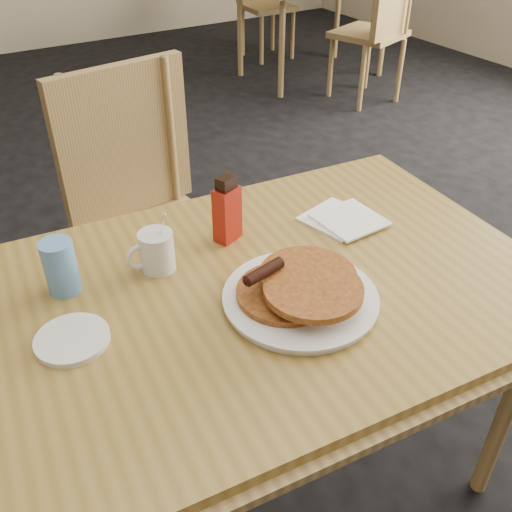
{
  "coord_description": "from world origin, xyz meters",
  "views": [
    {
      "loc": [
        -0.45,
        -0.78,
        1.51
      ],
      "look_at": [
        0.04,
        0.03,
        0.84
      ],
      "focal_mm": 40.0,
      "sensor_mm": 36.0,
      "label": 1
    }
  ],
  "objects_px": {
    "chair_main_far": "(143,200)",
    "chair_neighbor_near": "(380,20)",
    "syrup_bottle": "(227,211)",
    "blue_tumbler": "(60,267)",
    "main_table": "(262,298)",
    "pancake_plate": "(300,293)",
    "coffee_mug": "(156,251)"
  },
  "relations": [
    {
      "from": "syrup_bottle",
      "to": "blue_tumbler",
      "type": "distance_m",
      "value": 0.39
    },
    {
      "from": "main_table",
      "to": "blue_tumbler",
      "type": "height_order",
      "value": "blue_tumbler"
    },
    {
      "from": "syrup_bottle",
      "to": "blue_tumbler",
      "type": "height_order",
      "value": "syrup_bottle"
    },
    {
      "from": "blue_tumbler",
      "to": "chair_neighbor_near",
      "type": "bearing_deg",
      "value": 36.91
    },
    {
      "from": "main_table",
      "to": "chair_neighbor_near",
      "type": "height_order",
      "value": "chair_neighbor_near"
    },
    {
      "from": "main_table",
      "to": "pancake_plate",
      "type": "distance_m",
      "value": 0.12
    },
    {
      "from": "chair_main_far",
      "to": "chair_neighbor_near",
      "type": "distance_m",
      "value": 2.78
    },
    {
      "from": "chair_main_far",
      "to": "blue_tumbler",
      "type": "bearing_deg",
      "value": -133.54
    },
    {
      "from": "main_table",
      "to": "chair_neighbor_near",
      "type": "relative_size",
      "value": 1.4
    },
    {
      "from": "main_table",
      "to": "syrup_bottle",
      "type": "bearing_deg",
      "value": 83.28
    },
    {
      "from": "syrup_bottle",
      "to": "blue_tumbler",
      "type": "bearing_deg",
      "value": 157.39
    },
    {
      "from": "coffee_mug",
      "to": "syrup_bottle",
      "type": "bearing_deg",
      "value": 8.87
    },
    {
      "from": "coffee_mug",
      "to": "blue_tumbler",
      "type": "xyz_separation_m",
      "value": [
        -0.2,
        0.03,
        0.01
      ]
    },
    {
      "from": "main_table",
      "to": "chair_main_far",
      "type": "relative_size",
      "value": 1.35
    },
    {
      "from": "chair_neighbor_near",
      "to": "pancake_plate",
      "type": "relative_size",
      "value": 3.0
    },
    {
      "from": "coffee_mug",
      "to": "main_table",
      "type": "bearing_deg",
      "value": -42.8
    },
    {
      "from": "chair_main_far",
      "to": "syrup_bottle",
      "type": "height_order",
      "value": "chair_main_far"
    },
    {
      "from": "chair_neighbor_near",
      "to": "pancake_plate",
      "type": "distance_m",
      "value": 3.28
    },
    {
      "from": "chair_neighbor_near",
      "to": "pancake_plate",
      "type": "xyz_separation_m",
      "value": [
        -2.31,
        -2.33,
        0.2
      ]
    },
    {
      "from": "coffee_mug",
      "to": "blue_tumbler",
      "type": "bearing_deg",
      "value": 172.76
    },
    {
      "from": "chair_main_far",
      "to": "coffee_mug",
      "type": "height_order",
      "value": "chair_main_far"
    },
    {
      "from": "chair_main_far",
      "to": "coffee_mug",
      "type": "distance_m",
      "value": 0.62
    },
    {
      "from": "main_table",
      "to": "coffee_mug",
      "type": "distance_m",
      "value": 0.26
    },
    {
      "from": "chair_neighbor_near",
      "to": "syrup_bottle",
      "type": "bearing_deg",
      "value": -157.36
    },
    {
      "from": "chair_neighbor_near",
      "to": "blue_tumbler",
      "type": "bearing_deg",
      "value": -161.84
    },
    {
      "from": "syrup_bottle",
      "to": "chair_neighbor_near",
      "type": "bearing_deg",
      "value": 19.82
    },
    {
      "from": "coffee_mug",
      "to": "blue_tumbler",
      "type": "height_order",
      "value": "coffee_mug"
    },
    {
      "from": "pancake_plate",
      "to": "blue_tumbler",
      "type": "bearing_deg",
      "value": 144.01
    },
    {
      "from": "chair_main_far",
      "to": "pancake_plate",
      "type": "bearing_deg",
      "value": -96.35
    },
    {
      "from": "chair_main_far",
      "to": "syrup_bottle",
      "type": "bearing_deg",
      "value": -96.48
    },
    {
      "from": "chair_neighbor_near",
      "to": "blue_tumbler",
      "type": "height_order",
      "value": "chair_neighbor_near"
    },
    {
      "from": "blue_tumbler",
      "to": "pancake_plate",
      "type": "bearing_deg",
      "value": -35.99
    }
  ]
}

